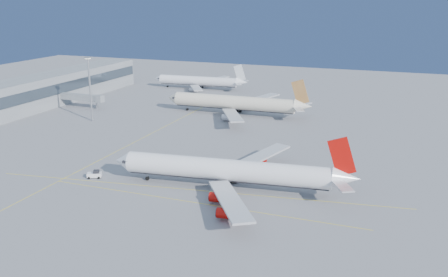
% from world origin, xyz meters
% --- Properties ---
extents(ground, '(500.00, 500.00, 0.00)m').
position_xyz_m(ground, '(0.00, 0.00, 0.00)').
color(ground, slate).
rests_on(ground, ground).
extents(terminal, '(18.40, 110.00, 15.00)m').
position_xyz_m(terminal, '(-114.93, 85.00, 7.51)').
color(terminal, gray).
rests_on(terminal, ground).
extents(jet_bridge, '(23.60, 3.60, 6.90)m').
position_xyz_m(jet_bridge, '(-93.11, 72.00, 5.17)').
color(jet_bridge, gray).
rests_on(jet_bridge, ground).
extents(taxiway_lines, '(118.86, 140.00, 0.02)m').
position_xyz_m(taxiway_lines, '(-14.71, 6.34, 0.01)').
color(taxiway_lines, yellow).
rests_on(taxiway_lines, ground).
extents(airliner_virgin, '(71.22, 63.60, 17.57)m').
position_xyz_m(airliner_virgin, '(9.79, -1.04, 5.30)').
color(airliner_virgin, white).
rests_on(airliner_virgin, ground).
extents(airliner_etihad, '(69.33, 64.17, 18.12)m').
position_xyz_m(airliner_etihad, '(-19.08, 85.27, 5.52)').
color(airliner_etihad, beige).
rests_on(airliner_etihad, ground).
extents(airliner_third, '(57.76, 53.18, 15.49)m').
position_xyz_m(airliner_third, '(-60.80, 138.76, 4.69)').
color(airliner_third, white).
rests_on(airliner_third, ground).
extents(pushback_tug, '(4.68, 3.87, 2.35)m').
position_xyz_m(pushback_tug, '(-31.61, -7.69, 1.09)').
color(pushback_tug, white).
rests_on(pushback_tug, ground).
extents(light_mast, '(2.41, 2.41, 27.91)m').
position_xyz_m(light_mast, '(-74.21, 51.65, 16.47)').
color(light_mast, gray).
rests_on(light_mast, ground).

